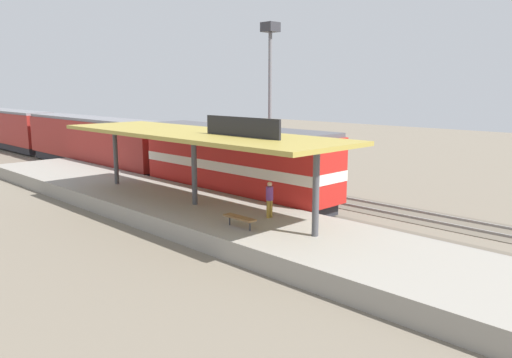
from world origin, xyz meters
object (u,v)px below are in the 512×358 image
at_px(locomotive, 235,163).
at_px(person_waiting, 270,198).
at_px(passenger_carriage_rear, 7,128).
at_px(platform_bench, 240,218).
at_px(passenger_carriage_front, 94,142).
at_px(light_mast, 270,68).

height_order(locomotive, person_waiting, locomotive).
bearing_deg(passenger_carriage_rear, platform_bench, -97.49).
height_order(locomotive, passenger_carriage_front, locomotive).
distance_m(passenger_carriage_front, passenger_carriage_rear, 20.80).
relative_size(locomotive, person_waiting, 8.44).
bearing_deg(light_mast, person_waiting, -136.32).
distance_m(passenger_carriage_front, person_waiting, 24.83).
bearing_deg(light_mast, passenger_carriage_rear, 102.82).
bearing_deg(locomotive, platform_bench, -131.24).
bearing_deg(person_waiting, passenger_carriage_front, 81.22).
bearing_deg(passenger_carriage_front, platform_bench, -103.58).
height_order(platform_bench, light_mast, light_mast).
xyz_separation_m(passenger_carriage_front, passenger_carriage_rear, (0.00, 20.80, 0.00)).
relative_size(passenger_carriage_front, passenger_carriage_rear, 1.00).
relative_size(locomotive, passenger_carriage_rear, 0.72).
bearing_deg(passenger_carriage_rear, locomotive, -90.00).
bearing_deg(passenger_carriage_rear, light_mast, -77.18).
distance_m(passenger_carriage_front, light_mast, 16.71).
bearing_deg(platform_bench, person_waiting, 8.04).
bearing_deg(platform_bench, locomotive, 48.76).
xyz_separation_m(platform_bench, locomotive, (6.00, 6.84, 1.07)).
height_order(locomotive, passenger_carriage_rear, locomotive).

